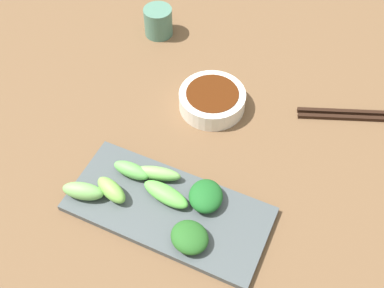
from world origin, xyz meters
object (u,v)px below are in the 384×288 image
object	(u,v)px
chopsticks	(359,115)
serving_plate	(168,209)
tea_cup	(158,22)
sauce_bowl	(212,99)

from	to	relation	value
chopsticks	serving_plate	bearing A→B (deg)	-57.01
chopsticks	tea_cup	xyz separation A→B (m)	(-0.06, -0.46, 0.03)
chopsticks	sauce_bowl	bearing A→B (deg)	-92.19
tea_cup	sauce_bowl	bearing A→B (deg)	51.63
chopsticks	tea_cup	bearing A→B (deg)	-119.04
serving_plate	sauce_bowl	bearing A→B (deg)	-173.78
serving_plate	chopsticks	size ratio (longest dim) A/B	1.47
sauce_bowl	tea_cup	xyz separation A→B (m)	(-0.15, -0.19, 0.01)
serving_plate	chopsticks	xyz separation A→B (m)	(-0.33, 0.24, -0.00)
chopsticks	tea_cup	size ratio (longest dim) A/B	3.55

